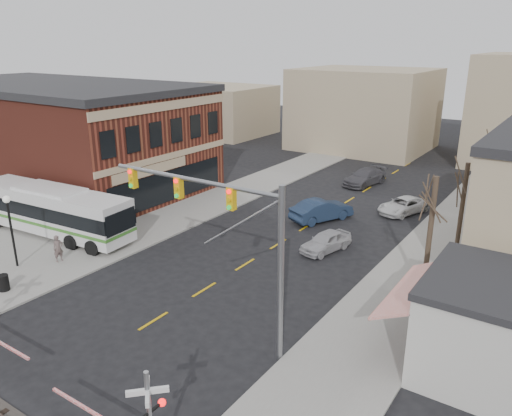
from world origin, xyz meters
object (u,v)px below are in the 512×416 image
at_px(transit_bus, 52,210).
at_px(car_a, 326,241).
at_px(car_d, 365,177).
at_px(pedestrian_near, 58,249).
at_px(car_b, 322,210).
at_px(traffic_signal_mast, 229,226).
at_px(car_c, 403,206).
at_px(street_lamp, 9,217).
at_px(trash_bin, 3,283).
at_px(pedestrian_far, 87,229).

height_order(transit_bus, car_a, transit_bus).
height_order(car_d, pedestrian_near, pedestrian_near).
xyz_separation_m(car_b, car_d, (-1.13, 11.47, -0.08)).
bearing_deg(traffic_signal_mast, pedestrian_near, 176.86).
distance_m(car_c, car_d, 8.58).
xyz_separation_m(street_lamp, car_b, (11.74, 18.23, -2.50)).
bearing_deg(car_a, street_lamp, -124.17).
relative_size(car_c, car_d, 0.88).
relative_size(trash_bin, pedestrian_far, 0.56).
bearing_deg(trash_bin, pedestrian_far, 106.20).
xyz_separation_m(street_lamp, car_d, (10.62, 29.69, -2.58)).
bearing_deg(car_a, car_b, 133.93).
bearing_deg(traffic_signal_mast, car_d, 100.05).
bearing_deg(car_a, trash_bin, -114.67).
bearing_deg(car_d, car_a, -64.59).
distance_m(pedestrian_near, pedestrian_far, 3.51).
relative_size(car_c, pedestrian_near, 2.69).
relative_size(trash_bin, car_c, 0.20).
bearing_deg(car_c, car_b, -112.34).
relative_size(traffic_signal_mast, car_c, 2.05).
distance_m(transit_bus, pedestrian_near, 5.34).
bearing_deg(car_b, car_a, 144.63).
distance_m(street_lamp, trash_bin, 4.27).
xyz_separation_m(trash_bin, car_a, (12.33, 15.25, 0.10)).
bearing_deg(transit_bus, traffic_signal_mast, -10.96).
bearing_deg(car_d, pedestrian_near, -96.36).
xyz_separation_m(traffic_signal_mast, car_b, (-3.93, 17.10, -4.87)).
height_order(car_a, car_d, car_d).
distance_m(trash_bin, car_d, 32.97).
bearing_deg(car_b, transit_bus, 67.77).
bearing_deg(car_b, pedestrian_near, 83.12).
xyz_separation_m(street_lamp, car_c, (16.48, 23.43, -2.70)).
bearing_deg(trash_bin, car_b, 65.38).
bearing_deg(car_d, traffic_signal_mast, -68.32).
xyz_separation_m(car_c, pedestrian_near, (-14.89, -21.53, 0.34)).
bearing_deg(pedestrian_far, car_d, 32.51).
xyz_separation_m(transit_bus, trash_bin, (5.23, -6.94, -1.33)).
bearing_deg(pedestrian_near, transit_bus, 67.96).
distance_m(traffic_signal_mast, car_d, 29.43).
bearing_deg(car_b, street_lamp, 82.20).
xyz_separation_m(traffic_signal_mast, car_a, (-0.98, 11.90, -5.04)).
bearing_deg(pedestrian_near, car_a, -39.36).
bearing_deg(pedestrian_far, pedestrian_near, -101.82).
distance_m(car_a, pedestrian_far, 16.49).
height_order(traffic_signal_mast, pedestrian_near, traffic_signal_mast).
relative_size(transit_bus, trash_bin, 14.57).
height_order(car_c, car_d, car_d).
height_order(transit_bus, car_b, transit_bus).
distance_m(trash_bin, pedestrian_near, 4.22).
height_order(car_a, pedestrian_near, pedestrian_near).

